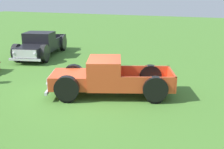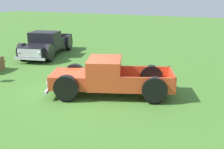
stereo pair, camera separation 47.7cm
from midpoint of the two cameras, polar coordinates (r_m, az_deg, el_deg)
name	(u,v)px [view 1 (the left image)]	position (r m, az deg, el deg)	size (l,w,h in m)	color
ground_plane	(87,96)	(11.56, -6.37, -4.46)	(80.00, 80.00, 0.00)	#477A2D
pickup_truck_foreground	(103,78)	(11.37, -3.08, -0.71)	(3.48, 5.46, 1.58)	#D14723
pickup_truck_behind_right	(39,45)	(18.84, -15.67, 5.90)	(5.68, 3.14, 1.65)	black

